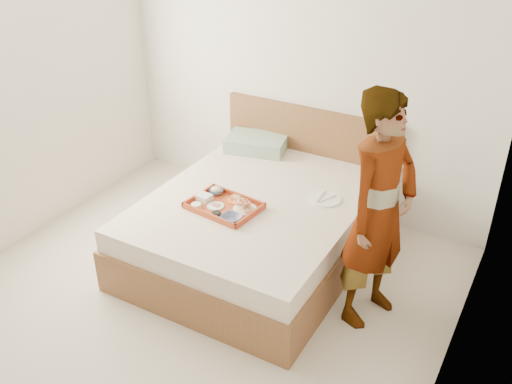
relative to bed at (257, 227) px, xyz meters
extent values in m
cube|color=beige|center=(-0.12, -1.00, -0.27)|extent=(3.50, 4.00, 0.01)
cube|color=silver|center=(-0.12, 1.00, 1.04)|extent=(3.50, 0.01, 2.60)
cube|color=silver|center=(1.63, -1.00, 1.04)|extent=(0.01, 4.00, 2.60)
cube|color=brown|center=(0.00, 0.00, 0.00)|extent=(1.65, 2.00, 0.53)
cube|color=brown|center=(0.00, 0.97, 0.21)|extent=(1.65, 0.06, 0.95)
cube|color=#9AAB97|center=(-0.44, 0.77, 0.33)|extent=(0.60, 0.47, 0.13)
cube|color=#B0331A|center=(-0.14, -0.25, 0.29)|extent=(0.56, 0.44, 0.05)
cylinder|color=white|center=(0.02, -0.21, 0.28)|extent=(0.20, 0.20, 0.01)
imported|color=#1B1F4E|center=(0.01, -0.39, 0.30)|extent=(0.16, 0.16, 0.04)
cylinder|color=black|center=(-0.12, -0.39, 0.29)|extent=(0.08, 0.08, 0.03)
cylinder|color=white|center=(-0.20, -0.28, 0.28)|extent=(0.14, 0.14, 0.01)
cylinder|color=orange|center=(-0.11, -0.14, 0.28)|extent=(0.14, 0.14, 0.01)
imported|color=#1B1F4E|center=(-0.30, -0.11, 0.30)|extent=(0.13, 0.13, 0.04)
cube|color=silver|center=(-0.33, -0.25, 0.30)|extent=(0.12, 0.10, 0.05)
cylinder|color=white|center=(-0.32, -0.36, 0.29)|extent=(0.08, 0.08, 0.03)
cylinder|color=white|center=(0.47, 0.25, 0.27)|extent=(0.32, 0.32, 0.01)
imported|color=white|center=(1.03, -0.22, 0.57)|extent=(0.56, 0.70, 1.67)
camera|label=1|loc=(1.89, -3.34, 2.49)|focal=39.87mm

